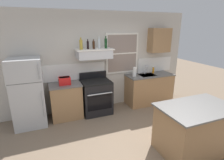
# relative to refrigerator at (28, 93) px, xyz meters

# --- Properties ---
(ground_plane) EXTENTS (16.00, 16.00, 0.00)m
(ground_plane) POSITION_rel_refrigerator_xyz_m (1.90, -1.84, -0.81)
(ground_plane) COLOR #7A6651
(back_wall) EXTENTS (5.40, 0.11, 2.70)m
(back_wall) POSITION_rel_refrigerator_xyz_m (1.93, 0.39, 0.54)
(back_wall) COLOR beige
(back_wall) RESTS_ON ground_plane
(refrigerator) EXTENTS (0.70, 0.72, 1.62)m
(refrigerator) POSITION_rel_refrigerator_xyz_m (0.00, 0.00, 0.00)
(refrigerator) COLOR #B7BABC
(refrigerator) RESTS_ON ground_plane
(counter_left_of_stove) EXTENTS (0.79, 0.63, 0.91)m
(counter_left_of_stove) POSITION_rel_refrigerator_xyz_m (0.85, 0.06, -0.36)
(counter_left_of_stove) COLOR #9E754C
(counter_left_of_stove) RESTS_ON ground_plane
(toaster) EXTENTS (0.30, 0.20, 0.19)m
(toaster) POSITION_rel_refrigerator_xyz_m (0.85, 0.01, 0.20)
(toaster) COLOR red
(toaster) RESTS_ON counter_left_of_stove
(stove_range) EXTENTS (0.76, 0.69, 1.09)m
(stove_range) POSITION_rel_refrigerator_xyz_m (1.65, 0.02, -0.35)
(stove_range) COLOR black
(stove_range) RESTS_ON ground_plane
(range_hood_shelf) EXTENTS (0.96, 0.52, 0.24)m
(range_hood_shelf) POSITION_rel_refrigerator_xyz_m (1.65, 0.12, 0.81)
(range_hood_shelf) COLOR silver
(bottle_champagne_gold_foil) EXTENTS (0.08, 0.08, 0.29)m
(bottle_champagne_gold_foil) POSITION_rel_refrigerator_xyz_m (1.31, 0.08, 1.06)
(bottle_champagne_gold_foil) COLOR #B29333
(bottle_champagne_gold_foil) RESTS_ON range_hood_shelf
(bottle_balsamic_dark) EXTENTS (0.06, 0.06, 0.24)m
(bottle_balsamic_dark) POSITION_rel_refrigerator_xyz_m (1.49, 0.11, 1.04)
(bottle_balsamic_dark) COLOR black
(bottle_balsamic_dark) RESTS_ON range_hood_shelf
(bottle_brown_stout) EXTENTS (0.06, 0.06, 0.24)m
(bottle_brown_stout) POSITION_rel_refrigerator_xyz_m (1.64, 0.10, 1.03)
(bottle_brown_stout) COLOR #381E0F
(bottle_brown_stout) RESTS_ON range_hood_shelf
(bottle_clear_tall) EXTENTS (0.06, 0.06, 0.30)m
(bottle_clear_tall) POSITION_rel_refrigerator_xyz_m (1.81, 0.16, 1.06)
(bottle_clear_tall) COLOR silver
(bottle_clear_tall) RESTS_ON range_hood_shelf
(bottle_dark_green_wine) EXTENTS (0.07, 0.07, 0.31)m
(bottle_dark_green_wine) POSITION_rel_refrigerator_xyz_m (1.97, 0.10, 1.06)
(bottle_dark_green_wine) COLOR #143819
(bottle_dark_green_wine) RESTS_ON range_hood_shelf
(counter_right_with_sink) EXTENTS (1.43, 0.63, 0.91)m
(counter_right_with_sink) POSITION_rel_refrigerator_xyz_m (3.35, 0.06, -0.36)
(counter_right_with_sink) COLOR #9E754C
(counter_right_with_sink) RESTS_ON ground_plane
(sink_faucet) EXTENTS (0.03, 0.17, 0.28)m
(sink_faucet) POSITION_rel_refrigerator_xyz_m (3.25, 0.16, 0.27)
(sink_faucet) COLOR silver
(sink_faucet) RESTS_ON counter_right_with_sink
(paper_towel_roll) EXTENTS (0.11, 0.11, 0.27)m
(paper_towel_roll) POSITION_rel_refrigerator_xyz_m (2.82, 0.06, 0.23)
(paper_towel_roll) COLOR white
(paper_towel_roll) RESTS_ON counter_right_with_sink
(dish_soap_bottle) EXTENTS (0.06, 0.06, 0.18)m
(dish_soap_bottle) POSITION_rel_refrigerator_xyz_m (3.53, 0.16, 0.19)
(dish_soap_bottle) COLOR orange
(dish_soap_bottle) RESTS_ON counter_right_with_sink
(kitchen_island) EXTENTS (1.40, 0.90, 0.91)m
(kitchen_island) POSITION_rel_refrigerator_xyz_m (2.92, -2.16, -0.36)
(kitchen_island) COLOR #9E754C
(kitchen_island) RESTS_ON ground_plane
(upper_cabinet_right) EXTENTS (0.64, 0.32, 0.70)m
(upper_cabinet_right) POSITION_rel_refrigerator_xyz_m (3.70, 0.20, 1.09)
(upper_cabinet_right) COLOR #9E754C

